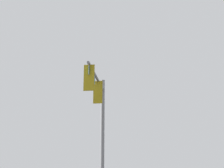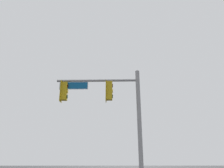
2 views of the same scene
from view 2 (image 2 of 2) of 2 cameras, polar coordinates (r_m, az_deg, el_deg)
The scene contains 1 object.
signal_pole_near at distance 12.71m, azimuth 0.01°, elevation -6.29°, with size 5.01×0.70×7.15m.
Camera 2 is at (-5.48, 3.73, 1.82)m, focal length 35.00 mm.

